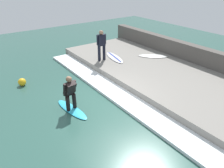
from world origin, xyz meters
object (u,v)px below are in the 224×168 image
Objects in this scene: surfer_riding at (70,91)px; surfer_waiting_near at (101,44)px; marker_buoy at (22,82)px; surfboard_spare at (153,56)px; surfboard_riding at (72,109)px; surfboard_waiting_near at (115,57)px.

surfer_waiting_near reaches higher than surfer_riding.
surfer_riding is 3.83× the size of marker_buoy.
surfer_riding reaches higher than surfboard_spare.
marker_buoy is (-6.94, 1.48, -0.23)m from surfboard_spare.
surfer_riding is at bearing -164.30° from surfboard_spare.
surfboard_riding is 1.13× the size of surfboard_spare.
marker_buoy is (-0.93, 3.17, -0.63)m from surfer_riding.
marker_buoy is at bearing 106.43° from surfboard_riding.
surfboard_riding is 1.35× the size of surfer_riding.
surfboard_spare reaches higher than marker_buoy.
surfboard_waiting_near is 2.22m from surfboard_spare.
surfer_riding is (0.00, 0.00, 0.78)m from surfboard_riding.
surfboard_spare is at bearing -24.57° from surfer_waiting_near.
marker_buoy is at bearing 106.43° from surfer_riding.
surfer_riding is 0.69× the size of surfboard_waiting_near.
surfboard_waiting_near is at bearing 150.18° from surfboard_spare.
surfboard_riding is at bearing -164.30° from surfboard_spare.
surfer_riding is 0.84× the size of surfboard_spare.
surfboard_spare is (6.01, 1.69, -0.40)m from surfer_riding.
surfboard_riding is at bearing -138.55° from surfer_waiting_near.
surfboard_riding is 0.93× the size of surfboard_waiting_near.
surfboard_riding is at bearing -145.60° from surfboard_waiting_near.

